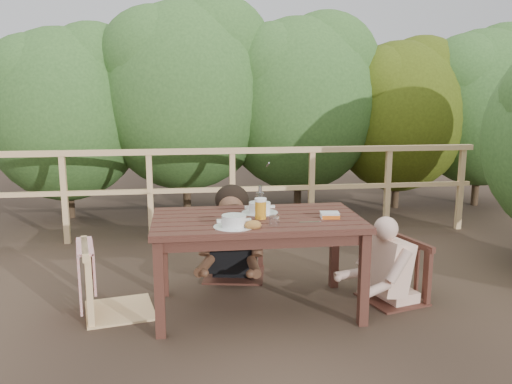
{
  "coord_description": "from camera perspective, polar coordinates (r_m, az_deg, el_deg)",
  "views": [
    {
      "loc": [
        -0.51,
        -3.75,
        1.66
      ],
      "look_at": [
        0.0,
        0.05,
        0.9
      ],
      "focal_mm": 37.12,
      "sensor_mm": 36.0,
      "label": 1
    }
  ],
  "objects": [
    {
      "name": "hedge_row",
      "position": [
        7.01,
        -0.22,
        13.15
      ],
      "size": [
        6.6,
        1.6,
        3.8
      ],
      "primitive_type": null,
      "color": "#2F5222",
      "rests_on": "ground"
    },
    {
      "name": "diner_right",
      "position": [
        4.25,
        15.15,
        -4.04
      ],
      "size": [
        0.67,
        0.59,
        1.14
      ],
      "primitive_type": null,
      "rotation": [
        0.0,
        0.0,
        1.84
      ],
      "color": "beige",
      "rests_on": "ground"
    },
    {
      "name": "bread_roll",
      "position": [
        3.6,
        -0.32,
        -3.59
      ],
      "size": [
        0.12,
        0.09,
        0.07
      ],
      "primitive_type": "ellipsoid",
      "color": "olive",
      "rests_on": "table"
    },
    {
      "name": "soup_far",
      "position": [
        4.04,
        0.4,
        -1.76
      ],
      "size": [
        0.28,
        0.28,
        0.09
      ],
      "primitive_type": "cylinder",
      "color": "white",
      "rests_on": "table"
    },
    {
      "name": "railing",
      "position": [
        5.88,
        -2.55,
        -0.13
      ],
      "size": [
        5.6,
        0.1,
        1.01
      ],
      "primitive_type": "cube",
      "color": "#DFB378",
      "rests_on": "ground"
    },
    {
      "name": "table",
      "position": [
        4.0,
        0.1,
        -7.85
      ],
      "size": [
        1.53,
        0.86,
        0.71
      ],
      "primitive_type": "cube",
      "color": "#3C1F17",
      "rests_on": "ground"
    },
    {
      "name": "bottle",
      "position": [
        3.92,
        0.45,
        -1.07
      ],
      "size": [
        0.06,
        0.06,
        0.24
      ],
      "primitive_type": "cylinder",
      "color": "silver",
      "rests_on": "table"
    },
    {
      "name": "ground",
      "position": [
        4.13,
        0.1,
        -12.48
      ],
      "size": [
        60.0,
        60.0,
        0.0
      ],
      "primitive_type": "plane",
      "color": "#433125",
      "rests_on": "ground"
    },
    {
      "name": "chair_far",
      "position": [
        4.66,
        -2.38,
        -2.93
      ],
      "size": [
        0.61,
        0.61,
        1.04
      ],
      "primitive_type": "cube",
      "rotation": [
        0.0,
        0.0,
        -0.19
      ],
      "color": "#3C1F17",
      "rests_on": "ground"
    },
    {
      "name": "soup_near",
      "position": [
        3.64,
        -2.39,
        -3.23
      ],
      "size": [
        0.28,
        0.28,
        0.09
      ],
      "primitive_type": "cylinder",
      "color": "silver",
      "rests_on": "table"
    },
    {
      "name": "tumbler",
      "position": [
        3.66,
        1.98,
        -3.21
      ],
      "size": [
        0.07,
        0.07,
        0.08
      ],
      "primitive_type": "cylinder",
      "color": "white",
      "rests_on": "table"
    },
    {
      "name": "beer_glass",
      "position": [
        3.84,
        0.49,
        -1.89
      ],
      "size": [
        0.09,
        0.09,
        0.17
      ],
      "primitive_type": "cylinder",
      "color": "gold",
      "rests_on": "table"
    },
    {
      "name": "chair_left",
      "position": [
        4.04,
        -14.8,
        -5.64
      ],
      "size": [
        0.6,
        0.6,
        1.03
      ],
      "primitive_type": "cube",
      "rotation": [
        0.0,
        0.0,
        1.77
      ],
      "color": "#DFB378",
      "rests_on": "ground"
    },
    {
      "name": "butter_tub",
      "position": [
        3.91,
        7.94,
        -2.58
      ],
      "size": [
        0.15,
        0.11,
        0.06
      ],
      "primitive_type": "cube",
      "rotation": [
        0.0,
        0.0,
        -0.11
      ],
      "color": "silver",
      "rests_on": "table"
    },
    {
      "name": "woman",
      "position": [
        4.65,
        -2.42,
        -1.36
      ],
      "size": [
        0.63,
        0.73,
        1.3
      ],
      "primitive_type": null,
      "rotation": [
        0.0,
        0.0,
        2.96
      ],
      "color": "black",
      "rests_on": "ground"
    },
    {
      "name": "chair_right",
      "position": [
        4.27,
        14.69,
        -5.65
      ],
      "size": [
        0.55,
        0.55,
        0.89
      ],
      "primitive_type": "cube",
      "rotation": [
        0.0,
        0.0,
        -1.3
      ],
      "color": "#3C1F17",
      "rests_on": "ground"
    }
  ]
}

